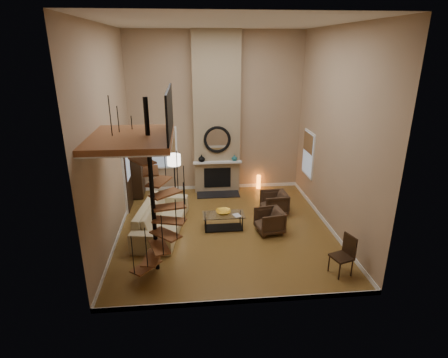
{
  "coord_description": "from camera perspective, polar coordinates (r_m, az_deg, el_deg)",
  "views": [
    {
      "loc": [
        -0.94,
        -9.28,
        4.98
      ],
      "look_at": [
        0.0,
        0.4,
        1.4
      ],
      "focal_mm": 29.1,
      "sensor_mm": 36.0,
      "label": 1
    }
  ],
  "objects": [
    {
      "name": "ceiling",
      "position": [
        9.35,
        0.26,
        23.36
      ],
      "size": [
        6.0,
        6.5,
        0.01
      ],
      "primitive_type": "cube",
      "color": "silver",
      "rests_on": "back_wall"
    },
    {
      "name": "vase_left",
      "position": [
        12.66,
        -3.54,
        3.27
      ],
      "size": [
        0.24,
        0.24,
        0.25
      ],
      "primitive_type": "imported",
      "color": "black",
      "rests_on": "mantel"
    },
    {
      "name": "armchair_far",
      "position": [
        10.36,
        7.5,
        -6.51
      ],
      "size": [
        0.83,
        0.82,
        0.67
      ],
      "primitive_type": "imported",
      "rotation": [
        0.0,
        0.0,
        -1.41
      ],
      "color": "#402C1D",
      "rests_on": "ground"
    },
    {
      "name": "entry_door",
      "position": [
        11.93,
        -14.94,
        0.26
      ],
      "size": [
        0.1,
        1.05,
        2.16
      ],
      "color": "white",
      "rests_on": "ground"
    },
    {
      "name": "baseboard_right",
      "position": [
        11.22,
        15.7,
        -6.63
      ],
      "size": [
        0.02,
        6.5,
        0.12
      ],
      "primitive_type": "cube",
      "color": "white",
      "rests_on": "ground"
    },
    {
      "name": "floor_lamp",
      "position": [
        11.78,
        -7.85,
        2.38
      ],
      "size": [
        0.43,
        0.43,
        1.75
      ],
      "color": "black",
      "rests_on": "ground"
    },
    {
      "name": "bowl",
      "position": [
        10.44,
        -0.11,
        -5.22
      ],
      "size": [
        0.43,
        0.43,
        0.11
      ],
      "primitive_type": "imported",
      "color": "gold",
      "rests_on": "coffee_table"
    },
    {
      "name": "vase_right",
      "position": [
        12.75,
        1.64,
        3.34
      ],
      "size": [
        0.2,
        0.2,
        0.21
      ],
      "primitive_type": "imported",
      "color": "#1A575D",
      "rests_on": "mantel"
    },
    {
      "name": "right_wall",
      "position": [
        10.33,
        17.16,
        6.84
      ],
      "size": [
        0.02,
        6.5,
        5.5
      ],
      "primitive_type": "cube",
      "color": "tan",
      "rests_on": "ground"
    },
    {
      "name": "ground",
      "position": [
        10.58,
        0.21,
        -7.91
      ],
      "size": [
        6.0,
        6.5,
        0.01
      ],
      "primitive_type": "cube",
      "color": "olive",
      "rests_on": "ground"
    },
    {
      "name": "accent_lamp",
      "position": [
        13.47,
        5.45,
        -0.46
      ],
      "size": [
        0.15,
        0.15,
        0.52
      ],
      "primitive_type": "cylinder",
      "color": "orange",
      "rests_on": "ground"
    },
    {
      "name": "coffee_table",
      "position": [
        10.49,
        -0.09,
        -6.39
      ],
      "size": [
        1.19,
        0.6,
        0.45
      ],
      "color": "silver",
      "rests_on": "ground"
    },
    {
      "name": "chimney_breast",
      "position": [
        12.58,
        -1.18,
        9.98
      ],
      "size": [
        1.6,
        0.38,
        5.5
      ],
      "primitive_type": "cube",
      "color": "#968262",
      "rests_on": "ground"
    },
    {
      "name": "hutch",
      "position": [
        12.85,
        -13.51,
        1.34
      ],
      "size": [
        0.38,
        0.81,
        1.81
      ],
      "primitive_type": "cube",
      "color": "black",
      "rests_on": "ground"
    },
    {
      "name": "hearth",
      "position": [
        12.88,
        -0.93,
        -2.45
      ],
      "size": [
        1.5,
        0.6,
        0.04
      ],
      "primitive_type": "cube",
      "color": "black",
      "rests_on": "ground"
    },
    {
      "name": "window_back",
      "position": [
        12.99,
        -9.62,
        4.93
      ],
      "size": [
        1.02,
        0.06,
        1.52
      ],
      "color": "white",
      "rests_on": "back_wall"
    },
    {
      "name": "mantel",
      "position": [
        12.69,
        -1.03,
        2.63
      ],
      "size": [
        1.7,
        0.18,
        0.06
      ],
      "primitive_type": "cube",
      "color": "white",
      "rests_on": "chimney_breast"
    },
    {
      "name": "back_wall",
      "position": [
        12.77,
        -1.25,
        10.13
      ],
      "size": [
        6.0,
        0.02,
        5.5
      ],
      "primitive_type": "cube",
      "color": "tan",
      "rests_on": "ground"
    },
    {
      "name": "left_wall",
      "position": [
        9.77,
        -17.66,
        6.05
      ],
      "size": [
        0.02,
        6.5,
        5.5
      ],
      "primitive_type": "cube",
      "color": "tan",
      "rests_on": "ground"
    },
    {
      "name": "side_chair",
      "position": [
        8.9,
        18.44,
        -10.97
      ],
      "size": [
        0.55,
        0.54,
        0.95
      ],
      "color": "black",
      "rests_on": "ground"
    },
    {
      "name": "spiral_stair",
      "position": [
        8.19,
        -11.02,
        -3.17
      ],
      "size": [
        1.47,
        1.47,
        4.06
      ],
      "color": "black",
      "rests_on": "ground"
    },
    {
      "name": "window_right",
      "position": [
        12.4,
        13.11,
        3.98
      ],
      "size": [
        0.06,
        1.02,
        1.52
      ],
      "color": "white",
      "rests_on": "right_wall"
    },
    {
      "name": "firebox",
      "position": [
        12.96,
        -1.05,
        0.21
      ],
      "size": [
        0.95,
        0.02,
        0.72
      ],
      "primitive_type": "cube",
      "color": "black",
      "rests_on": "chimney_breast"
    },
    {
      "name": "book",
      "position": [
        10.31,
        1.94,
        -5.78
      ],
      "size": [
        0.26,
        0.3,
        0.02
      ],
      "primitive_type": "imported",
      "rotation": [
        0.0,
        0.0,
        0.33
      ],
      "color": "gray",
      "rests_on": "coffee_table"
    },
    {
      "name": "baseboard_front",
      "position": [
        7.85,
        2.7,
        -18.64
      ],
      "size": [
        6.0,
        0.02,
        0.12
      ],
      "primitive_type": "cube",
      "color": "white",
      "rests_on": "ground"
    },
    {
      "name": "mirror_frame",
      "position": [
        12.53,
        -1.08,
        6.2
      ],
      "size": [
        0.94,
        0.1,
        0.94
      ],
      "primitive_type": "torus",
      "rotation": [
        1.57,
        0.0,
        0.0
      ],
      "color": "black",
      "rests_on": "chimney_breast"
    },
    {
      "name": "baseboard_left",
      "position": [
        10.71,
        -16.09,
        -8.02
      ],
      "size": [
        0.02,
        6.5,
        0.12
      ],
      "primitive_type": "cube",
      "color": "white",
      "rests_on": "ground"
    },
    {
      "name": "baseboard_back",
      "position": [
        13.49,
        -1.16,
        -1.2
      ],
      "size": [
        6.0,
        0.02,
        0.12
      ],
      "primitive_type": "cube",
      "color": "white",
      "rests_on": "ground"
    },
    {
      "name": "front_wall",
      "position": [
        6.5,
        3.09,
        0.12
      ],
      "size": [
        6.0,
        0.02,
        5.5
      ],
      "primitive_type": "cube",
      "color": "tan",
      "rests_on": "ground"
    },
    {
      "name": "mirror_disc",
      "position": [
        12.54,
        -1.08,
        6.21
      ],
      "size": [
        0.8,
        0.01,
        0.8
      ],
      "primitive_type": "cylinder",
      "rotation": [
        1.57,
        0.0,
        0.0
      ],
      "color": "white",
      "rests_on": "chimney_breast"
    },
    {
      "name": "sofa",
      "position": [
        10.52,
        -9.83,
        -5.96
      ],
      "size": [
        1.52,
        2.92,
        0.81
      ],
      "primitive_type": "imported",
      "rotation": [
        0.0,
        0.0,
        1.41
      ],
      "color": "#C8BA8B",
      "rests_on": "ground"
    },
    {
      "name": "armchair_near",
      "position": [
        11.51,
        8.24,
        -3.72
      ],
      "size": [
        0.82,
        0.8,
        0.7
      ],
      "primitive_type": "imported",
      "rotation": [
        0.0,
        0.0,
        -1.51
      ],
      "color": "#402C1D",
      "rests_on": "ground"
    },
    {
      "name": "loft",
      "position": [
        7.76,
        -13.68,
        6.65
      ],
      "size": [
        1.7,
        2.2,
        1.09
      ],
      "color": "brown",
      "rests_on": "left_wall"
    }
  ]
}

